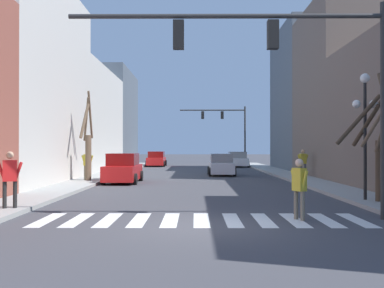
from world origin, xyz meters
TOP-DOWN VIEW (x-y plane):
  - ground_plane at (0.00, 0.00)m, footprint 240.00×240.00m
  - building_row_left at (-10.67, 21.35)m, footprint 6.00×52.99m
  - building_row_right at (10.67, 16.34)m, footprint 6.00×40.87m
  - crosswalk_stripes at (-0.00, 1.14)m, footprint 9.45×2.60m
  - traffic_signal_near at (2.49, 1.27)m, footprint 9.33×0.28m
  - traffic_signal_far at (3.27, 37.46)m, footprint 7.26×0.28m
  - street_lamp_right_corner at (6.20, 4.97)m, footprint 0.95×0.36m
  - car_parked_right_near at (1.80, 21.77)m, footprint 1.98×4.14m
  - car_parked_left_near at (-4.46, 14.77)m, footprint 2.02×4.60m
  - car_at_intersection at (-4.43, 37.68)m, footprint 2.08×4.72m
  - car_parked_left_far at (4.37, 36.25)m, footprint 2.20×4.86m
  - pedestrian_on_left_sidewalk at (-6.16, 2.54)m, footprint 0.77×0.36m
  - pedestrian_on_right_sidewalk at (7.01, 17.97)m, footprint 0.78×0.33m
  - pedestrian_near_right_corner at (2.85, 1.17)m, footprint 0.40×0.73m
  - pedestrian_crossing_street at (-6.64, 14.99)m, footprint 0.78×0.34m
  - street_tree_right_far at (-6.58, 14.85)m, footprint 0.71×2.10m
  - street_tree_left_far at (6.49, 4.30)m, footprint 2.46×2.96m

SIDE VIEW (x-z plane):
  - ground_plane at x=0.00m, z-range 0.00..0.00m
  - crosswalk_stripes at x=0.00m, z-range 0.00..0.01m
  - car_parked_right_near at x=1.80m, z-range -0.05..1.57m
  - car_parked_left_far at x=4.37m, z-range -0.05..1.57m
  - car_at_intersection at x=-4.43m, z-range -0.05..1.59m
  - car_parked_left_near at x=-4.46m, z-range -0.06..1.69m
  - pedestrian_near_right_corner at x=2.85m, z-range 0.16..1.95m
  - pedestrian_crossing_street at x=-6.64m, z-range 0.32..2.13m
  - pedestrian_on_right_sidewalk at x=7.01m, z-range 0.32..2.13m
  - pedestrian_on_left_sidewalk at x=-6.16m, z-range 0.32..2.15m
  - street_tree_left_far at x=6.49m, z-range -0.09..4.59m
  - street_tree_right_far at x=-6.58m, z-range -0.41..4.94m
  - street_lamp_right_corner at x=6.20m, z-range 1.11..5.85m
  - traffic_signal_near at x=2.49m, z-range 1.56..7.93m
  - traffic_signal_far at x=3.27m, z-range 1.51..8.10m
  - building_row_left at x=-10.67m, z-range -0.79..10.88m
  - building_row_right at x=10.67m, z-range -1.09..11.98m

